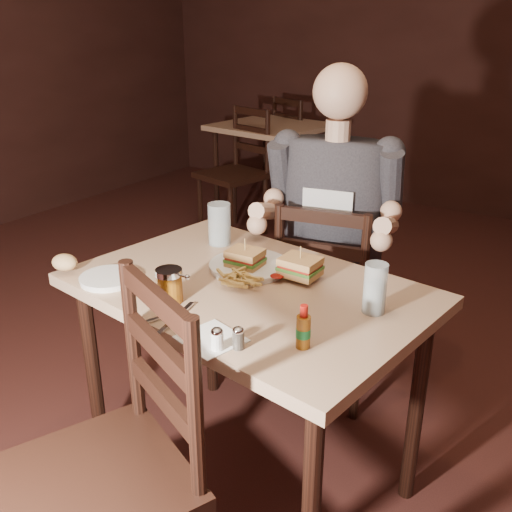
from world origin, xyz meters
The scene contains 24 objects.
room_shell centered at (0.00, 0.00, 1.40)m, with size 7.00×7.00×7.00m.
main_table centered at (0.25, -0.12, 0.68)m, with size 1.19×0.88×0.77m.
bg_table centered at (-1.29, 2.50, 0.68)m, with size 0.89×0.89×0.77m.
chair_far centered at (0.23, 0.53, 0.45)m, with size 0.41×0.45×0.90m, color black, non-canonical shape.
chair_near centered at (0.23, -0.77, 0.48)m, with size 0.45×0.49×0.97m, color black, non-canonical shape.
bg_chair_far centered at (-1.29, 3.05, 0.47)m, with size 0.43×0.47×0.93m, color black, non-canonical shape.
bg_chair_near centered at (-1.29, 1.95, 0.47)m, with size 0.44×0.48×0.95m, color black, non-canonical shape.
diner centered at (0.24, 0.48, 0.93)m, with size 0.54×0.42×0.94m, color #36343A, non-canonical shape.
dinner_plate centered at (0.19, -0.01, 0.78)m, with size 0.26×0.26×0.01m, color white.
sandwich_left centered at (0.18, -0.03, 0.83)m, with size 0.11×0.09×0.10m, color tan, non-canonical shape.
sandwich_right centered at (0.37, 0.01, 0.84)m, with size 0.12×0.10×0.10m, color tan, non-canonical shape.
fries_pile centered at (0.21, -0.14, 0.80)m, with size 0.22×0.16×0.04m, color tan, non-canonical shape.
ketchup_dollop centered at (0.32, -0.05, 0.79)m, with size 0.04×0.04×0.01m, color maroon.
glass_left centered at (-0.04, 0.13, 0.85)m, with size 0.08×0.08×0.15m, color silver.
glass_right centered at (0.65, -0.07, 0.84)m, with size 0.07×0.07×0.15m, color silver.
hot_sauce centered at (0.58, -0.35, 0.83)m, with size 0.04×0.04×0.12m, color #864A0F, non-canonical shape.
salt_shaker centered at (0.40, -0.48, 0.80)m, with size 0.03×0.03×0.06m, color white, non-canonical shape.
pepper_shaker centered at (0.44, -0.44, 0.80)m, with size 0.03×0.03×0.06m, color #38332D, non-canonical shape.
syrup_dispenser centered at (0.12, -0.34, 0.82)m, with size 0.08×0.08×0.10m, color #864A0F, non-canonical shape.
napkin centered at (0.36, -0.44, 0.77)m, with size 0.15×0.14×0.00m, color white.
knife centered at (0.21, -0.43, 0.78)m, with size 0.01×0.22×0.01m, color silver.
fork centered at (0.17, -0.44, 0.78)m, with size 0.01×0.16×0.01m, color silver.
side_plate centered at (-0.13, -0.34, 0.78)m, with size 0.18×0.18×0.01m, color white.
bread_roll centered at (-0.30, -0.37, 0.81)m, with size 0.09×0.07×0.05m, color tan.
Camera 1 is at (1.16, -1.46, 1.54)m, focal length 40.00 mm.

